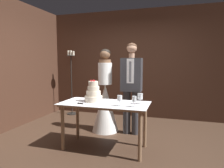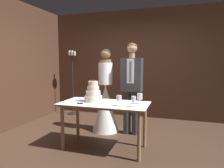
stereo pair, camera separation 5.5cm
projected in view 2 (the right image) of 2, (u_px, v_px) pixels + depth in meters
name	position (u px, v px, depth m)	size (l,w,h in m)	color
ground_plane	(112.00, 148.00, 3.31)	(40.00, 40.00, 0.00)	#422D21
wall_back	(138.00, 64.00, 5.16)	(4.86, 0.12, 2.74)	#472B1E
cake_table	(104.00, 109.00, 3.22)	(1.42, 0.70, 0.76)	#8E6B4C
tiered_cake	(93.00, 94.00, 3.32)	(0.29, 0.29, 0.36)	beige
cake_knife	(84.00, 104.00, 3.10)	(0.40, 0.06, 0.02)	silver
wine_glass_near	(119.00, 99.00, 2.98)	(0.08, 0.08, 0.16)	silver
wine_glass_middle	(140.00, 97.00, 3.11)	(0.08, 0.08, 0.17)	silver
wine_glass_far	(134.00, 100.00, 2.91)	(0.07, 0.07, 0.16)	silver
bride	(106.00, 101.00, 4.08)	(0.54, 0.54, 1.68)	white
groom	(132.00, 85.00, 3.87)	(0.39, 0.25, 1.78)	#38383D
candle_stand	(73.00, 82.00, 5.41)	(0.28, 0.28, 1.73)	black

